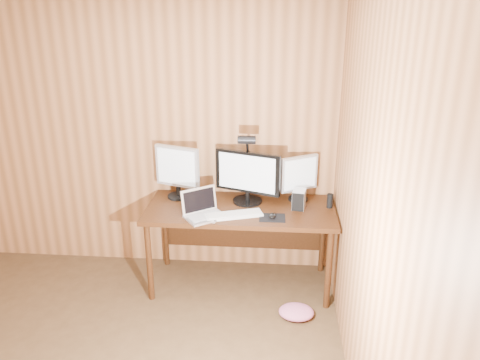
# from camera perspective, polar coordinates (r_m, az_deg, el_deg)

# --- Properties ---
(room_shell) EXTENTS (4.00, 4.00, 4.00)m
(room_shell) POSITION_cam_1_polar(r_m,az_deg,el_deg) (2.59, -24.22, -6.83)
(room_shell) COLOR #49321C
(room_shell) RESTS_ON ground
(desk) EXTENTS (1.60, 0.70, 0.75)m
(desk) POSITION_cam_1_polar(r_m,az_deg,el_deg) (4.09, 0.14, -4.55)
(desk) COLOR #361B0B
(desk) RESTS_ON floor
(monitor_center) EXTENTS (0.57, 0.26, 0.46)m
(monitor_center) POSITION_cam_1_polar(r_m,az_deg,el_deg) (4.01, 0.92, 0.45)
(monitor_center) COLOR black
(monitor_center) RESTS_ON desk
(monitor_left) EXTENTS (0.41, 0.20, 0.47)m
(monitor_left) POSITION_cam_1_polar(r_m,az_deg,el_deg) (4.14, -7.63, 1.18)
(monitor_left) COLOR black
(monitor_left) RESTS_ON desk
(monitor_right) EXTENTS (0.32, 0.21, 0.40)m
(monitor_right) POSITION_cam_1_polar(r_m,az_deg,el_deg) (4.09, 7.22, 0.37)
(monitor_right) COLOR black
(monitor_right) RESTS_ON desk
(laptop) EXTENTS (0.39, 0.38, 0.22)m
(laptop) POSITION_cam_1_polar(r_m,az_deg,el_deg) (3.82, -4.58, -3.64)
(laptop) COLOR silver
(laptop) RESTS_ON desk
(keyboard) EXTENTS (0.49, 0.28, 0.02)m
(keyboard) POSITION_cam_1_polar(r_m,az_deg,el_deg) (3.82, -0.76, -4.26)
(keyboard) COLOR white
(keyboard) RESTS_ON desk
(mousepad) EXTENTS (0.21, 0.17, 0.00)m
(mousepad) POSITION_cam_1_polar(r_m,az_deg,el_deg) (3.80, 3.95, -4.61)
(mousepad) COLOR black
(mousepad) RESTS_ON desk
(mouse) EXTENTS (0.08, 0.11, 0.03)m
(mouse) POSITION_cam_1_polar(r_m,az_deg,el_deg) (3.79, 3.96, -4.35)
(mouse) COLOR black
(mouse) RESTS_ON mousepad
(hard_drive) EXTENTS (0.12, 0.16, 0.16)m
(hard_drive) POSITION_cam_1_polar(r_m,az_deg,el_deg) (3.97, 7.20, -2.34)
(hard_drive) COLOR silver
(hard_drive) RESTS_ON desk
(phone) EXTENTS (0.08, 0.11, 0.01)m
(phone) POSITION_cam_1_polar(r_m,az_deg,el_deg) (3.75, -3.12, -4.87)
(phone) COLOR silver
(phone) RESTS_ON desk
(speaker) EXTENTS (0.05, 0.05, 0.12)m
(speaker) POSITION_cam_1_polar(r_m,az_deg,el_deg) (4.03, 10.90, -2.50)
(speaker) COLOR black
(speaker) RESTS_ON desk
(desk_lamp) EXTENTS (0.15, 0.21, 0.65)m
(desk_lamp) POSITION_cam_1_polar(r_m,az_deg,el_deg) (3.98, 0.88, 2.78)
(desk_lamp) COLOR black
(desk_lamp) RESTS_ON desk
(fabric_pile) EXTENTS (0.33, 0.29, 0.09)m
(fabric_pile) POSITION_cam_1_polar(r_m,az_deg,el_deg) (3.94, 6.88, -15.69)
(fabric_pile) COLOR #CB628B
(fabric_pile) RESTS_ON floor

